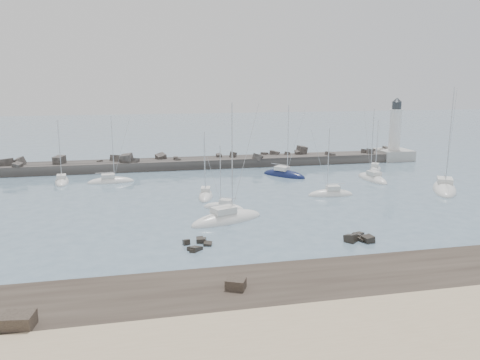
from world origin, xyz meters
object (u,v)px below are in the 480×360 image
(sailboat_1, at_px, (62,182))
(sailboat_4, at_px, (206,196))
(lighthouse, at_px, (394,146))
(sailboat_2, at_px, (111,182))
(sailboat_9, at_px, (444,189))
(sailboat_7, at_px, (331,195))
(sailboat_3, at_px, (224,208))
(sailboat_8, at_px, (372,179))
(sailboat_10, at_px, (375,170))
(sailboat_5, at_px, (227,220))
(sailboat_6, at_px, (284,175))

(sailboat_1, xyz_separation_m, sailboat_4, (23.20, -15.73, 0.01))
(lighthouse, xyz_separation_m, sailboat_2, (-61.34, -11.66, -2.96))
(sailboat_9, bearing_deg, sailboat_7, 178.29)
(sailboat_3, relative_size, sailboat_4, 0.88)
(sailboat_4, xyz_separation_m, sailboat_8, (31.13, 6.10, 0.01))
(sailboat_4, bearing_deg, sailboat_3, -78.11)
(sailboat_7, distance_m, sailboat_8, 15.12)
(lighthouse, relative_size, sailboat_10, 1.35)
(lighthouse, bearing_deg, sailboat_10, -132.97)
(lighthouse, distance_m, sailboat_5, 59.91)
(sailboat_5, xyz_separation_m, sailboat_7, (18.33, 9.86, -0.01))
(sailboat_8, xyz_separation_m, sailboat_9, (7.64, -9.85, 0.00))
(sailboat_3, bearing_deg, sailboat_5, -96.77)
(lighthouse, height_order, sailboat_7, lighthouse)
(sailboat_1, distance_m, sailboat_5, 37.49)
(sailboat_5, xyz_separation_m, sailboat_9, (37.91, 9.28, -0.01))
(sailboat_1, height_order, sailboat_3, sailboat_1)
(sailboat_6, distance_m, sailboat_8, 16.03)
(sailboat_1, height_order, sailboat_8, sailboat_8)
(sailboat_4, height_order, sailboat_7, sailboat_7)
(sailboat_1, relative_size, sailboat_8, 0.86)
(sailboat_9, distance_m, sailboat_10, 18.38)
(sailboat_9, bearing_deg, sailboat_6, 142.77)
(sailboat_4, xyz_separation_m, sailboat_10, (36.11, 14.43, 0.00))
(sailboat_3, relative_size, sailboat_9, 0.54)
(sailboat_8, xyz_separation_m, sailboat_10, (4.98, 8.34, -0.01))
(sailboat_4, distance_m, sailboat_10, 38.88)
(sailboat_2, xyz_separation_m, sailboat_8, (45.94, -7.86, 0.01))
(sailboat_3, bearing_deg, sailboat_6, 53.30)
(sailboat_9, bearing_deg, lighthouse, 75.19)
(sailboat_6, height_order, sailboat_7, sailboat_6)
(lighthouse, bearing_deg, sailboat_7, -133.53)
(sailboat_2, relative_size, sailboat_8, 0.91)
(sailboat_1, bearing_deg, sailboat_9, -17.45)
(sailboat_6, xyz_separation_m, sailboat_8, (14.45, -6.93, -0.00))
(sailboat_3, distance_m, sailboat_4, 7.45)
(sailboat_2, height_order, sailboat_10, sailboat_2)
(sailboat_1, relative_size, sailboat_9, 0.66)
(sailboat_7, bearing_deg, sailboat_10, 46.12)
(sailboat_5, distance_m, sailboat_7, 20.81)
(sailboat_2, distance_m, sailboat_10, 50.92)
(lighthouse, xyz_separation_m, sailboat_4, (-46.53, -25.62, -2.96))
(sailboat_6, relative_size, sailboat_9, 0.80)
(lighthouse, xyz_separation_m, sailboat_8, (-15.40, -19.53, -2.95))
(sailboat_2, relative_size, sailboat_7, 1.10)
(sailboat_5, height_order, sailboat_6, sailboat_5)
(lighthouse, distance_m, sailboat_7, 39.82)
(sailboat_3, xyz_separation_m, sailboat_10, (34.57, 21.72, 0.00))
(sailboat_2, bearing_deg, sailboat_3, -52.43)
(lighthouse, height_order, sailboat_4, lighthouse)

